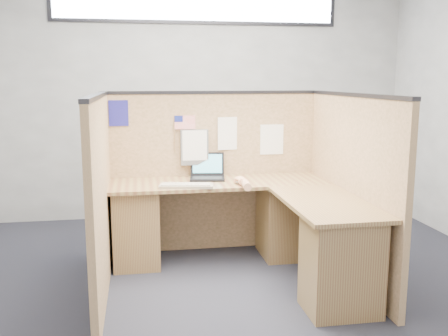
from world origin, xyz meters
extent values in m
plane|color=black|center=(0.00, 0.00, 0.00)|extent=(5.00, 5.00, 0.00)
plane|color=#939598|center=(0.00, 2.25, 1.40)|extent=(5.00, 0.00, 5.00)
plane|color=#939598|center=(0.00, -2.25, 1.40)|extent=(5.00, 0.00, 5.00)
cube|color=#232328|center=(0.00, 2.24, 2.45)|extent=(3.30, 0.02, 0.38)
cube|color=white|center=(0.00, 2.22, 2.45)|extent=(3.20, 0.01, 0.30)
cube|color=olive|center=(0.00, 1.00, 0.75)|extent=(2.05, 0.05, 1.50)
cube|color=#232328|center=(0.00, 1.00, 1.51)|extent=(2.05, 0.06, 0.03)
cube|color=olive|center=(-1.00, 0.10, 0.75)|extent=(0.05, 1.80, 1.50)
cube|color=#232328|center=(-1.00, 0.10, 1.51)|extent=(0.06, 1.80, 0.03)
cube|color=olive|center=(1.00, 0.10, 0.75)|extent=(0.05, 1.80, 1.50)
cube|color=#232328|center=(1.00, 0.10, 1.51)|extent=(0.06, 1.80, 0.03)
cube|color=brown|center=(0.00, 0.68, 0.71)|extent=(1.95, 0.60, 0.03)
cube|color=brown|center=(0.68, -0.20, 0.71)|extent=(0.60, 1.15, 0.03)
cube|color=brown|center=(-0.75, 0.68, 0.35)|extent=(0.40, 0.50, 0.70)
cube|color=brown|center=(0.60, 0.68, 0.35)|extent=(0.40, 0.50, 0.70)
cube|color=brown|center=(0.68, -0.52, 0.35)|extent=(0.50, 0.40, 0.70)
cube|color=black|center=(-0.10, 0.78, 0.74)|extent=(0.34, 0.28, 0.02)
cube|color=black|center=(-0.10, 0.92, 0.85)|extent=(0.32, 0.11, 0.21)
cube|color=teal|center=(-0.10, 0.91, 0.85)|extent=(0.28, 0.09, 0.17)
cube|color=gray|center=(-0.32, 0.48, 0.74)|extent=(0.48, 0.23, 0.02)
cube|color=silver|center=(-0.32, 0.48, 0.76)|extent=(0.43, 0.19, 0.01)
ellipsoid|color=silver|center=(0.16, 0.53, 0.75)|extent=(0.12, 0.09, 0.04)
ellipsoid|color=tan|center=(0.16, 0.53, 0.78)|extent=(0.08, 0.11, 0.05)
cylinder|color=tan|center=(0.16, 0.48, 0.76)|extent=(0.06, 0.05, 0.06)
cylinder|color=tan|center=(0.17, 0.34, 0.76)|extent=(0.09, 0.25, 0.08)
cube|color=navy|center=(-0.88, 0.97, 1.33)|extent=(0.18, 0.00, 0.23)
cylinder|color=olive|center=(-0.38, 0.96, 1.14)|extent=(0.01, 0.01, 0.34)
cube|color=red|center=(-0.28, 0.96, 1.24)|extent=(0.19, 0.00, 0.13)
cube|color=navy|center=(-0.34, 0.95, 1.28)|extent=(0.08, 0.00, 0.06)
cube|color=slate|center=(-0.19, 0.94, 1.01)|extent=(0.26, 0.05, 0.33)
cube|color=white|center=(-0.19, 0.92, 1.03)|extent=(0.23, 0.01, 0.28)
cube|color=white|center=(0.15, 0.97, 1.13)|extent=(0.24, 0.03, 0.31)
cube|color=white|center=(0.56, 0.97, 1.06)|extent=(0.23, 0.01, 0.29)
camera|label=1|loc=(-0.70, -3.67, 1.64)|focal=40.00mm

